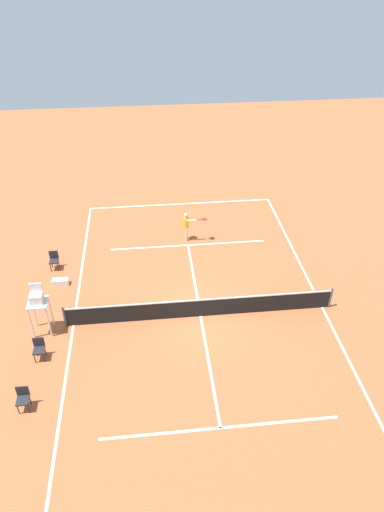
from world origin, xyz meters
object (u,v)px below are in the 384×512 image
at_px(courtside_chair_mid, 54,259).
at_px(courtside_chair_near, 39,348).
at_px(equipment_bag, 61,282).
at_px(player_serving, 187,224).
at_px(tennis_ball, 213,263).
at_px(umpire_chair, 38,302).
at_px(courtside_chair_far, 23,398).

bearing_deg(courtside_chair_mid, courtside_chair_near, 92.17).
relative_size(courtside_chair_mid, equipment_bag, 1.25).
height_order(player_serving, tennis_ball, player_serving).
xyz_separation_m(player_serving, umpire_chair, (6.69, 6.35, 0.62)).
xyz_separation_m(courtside_chair_mid, equipment_bag, (-0.43, 1.35, -0.38)).
bearing_deg(player_serving, courtside_chair_near, -42.43).
bearing_deg(umpire_chair, tennis_ball, -152.65).
height_order(umpire_chair, equipment_bag, umpire_chair).
bearing_deg(courtside_chair_far, tennis_ball, -134.93).
height_order(courtside_chair_near, courtside_chair_mid, same).
relative_size(tennis_ball, equipment_bag, 0.09).
height_order(umpire_chair, courtside_chair_far, umpire_chair).
distance_m(tennis_ball, umpire_chair, 8.93).
distance_m(courtside_chair_mid, courtside_chair_far, 8.33).
height_order(player_serving, umpire_chair, umpire_chair).
height_order(courtside_chair_mid, courtside_chair_far, same).
relative_size(player_serving, courtside_chair_far, 1.75).
distance_m(tennis_ball, equipment_bag, 7.58).
relative_size(umpire_chair, courtside_chair_near, 2.54).
xyz_separation_m(tennis_ball, courtside_chair_near, (7.72, 5.57, 0.50)).
bearing_deg(tennis_ball, courtside_chair_far, 45.07).
distance_m(courtside_chair_mid, equipment_bag, 1.47).
height_order(tennis_ball, umpire_chair, umpire_chair).
xyz_separation_m(tennis_ball, umpire_chair, (7.81, 4.04, 1.57)).
height_order(player_serving, courtside_chair_mid, player_serving).
distance_m(umpire_chair, courtside_chair_far, 4.02).
relative_size(umpire_chair, courtside_chair_far, 2.54).
xyz_separation_m(umpire_chair, courtside_chair_mid, (0.13, -4.46, -1.07)).
relative_size(courtside_chair_mid, courtside_chair_far, 1.00).
xyz_separation_m(tennis_ball, courtside_chair_mid, (7.94, -0.42, 0.50)).
height_order(player_serving, equipment_bag, player_serving).
xyz_separation_m(tennis_ball, equipment_bag, (7.52, 0.93, 0.12)).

